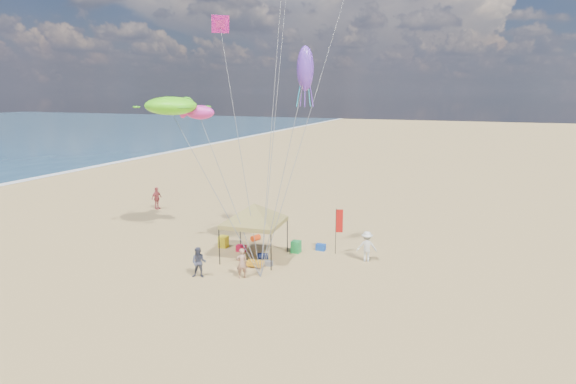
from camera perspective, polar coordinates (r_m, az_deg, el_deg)
name	(u,v)px	position (r m, az deg, el deg)	size (l,w,h in m)	color
ground	(266,283)	(23.96, -2.70, -10.81)	(280.00, 280.00, 0.00)	tan
canopy_tent	(254,205)	(26.43, -4.09, -1.61)	(5.97, 5.97, 3.69)	black
feather_flag	(339,224)	(27.56, 6.06, -3.77)	(0.40, 0.16, 2.71)	black
cooler_red	(241,248)	(28.42, -5.62, -6.72)	(0.54, 0.38, 0.38)	red
cooler_blue	(321,247)	(28.55, 3.94, -6.60)	(0.54, 0.38, 0.38)	#1647B4
bag_navy	(263,256)	(27.07, -3.03, -7.66)	(0.36, 0.36, 0.60)	#0C1437
bag_orange	(256,238)	(30.33, -3.90, -5.49)	(0.36, 0.36, 0.60)	#E23C0C
chair_green	(296,247)	(28.06, 0.97, -6.56)	(0.50, 0.50, 0.70)	#198B3C
chair_yellow	(223,242)	(29.23, -7.73, -5.90)	(0.50, 0.50, 0.70)	yellow
crate_grey	(269,263)	(26.08, -2.27, -8.53)	(0.34, 0.30, 0.28)	slate
beach_cart	(255,263)	(25.95, -3.96, -8.51)	(0.90, 0.50, 0.24)	orange
person_near_a	(242,263)	(24.37, -5.55, -8.47)	(0.57, 0.37, 1.56)	#AB7B62
person_near_b	(199,262)	(24.73, -10.60, -8.29)	(0.77, 0.60, 1.58)	#3D4053
person_near_c	(367,246)	(26.86, 9.40, -6.44)	(1.11, 0.64, 1.72)	silver
person_far_a	(157,198)	(39.48, -15.43, -0.70)	(1.05, 0.44, 1.80)	#B7464B
turtle_kite	(171,106)	(29.23, -13.85, 9.97)	(3.22, 2.57, 1.07)	#5CFA18
fish_kite	(200,112)	(29.11, -10.50, 9.35)	(1.88, 0.94, 0.84)	#E42EA6
squid_kite	(305,69)	(26.75, 2.08, 14.54)	(0.93, 0.93, 2.41)	#6737C3
stunt_kite_pink	(220,24)	(34.16, -8.09, 19.26)	(1.18, 0.04, 1.18)	#D81AA4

